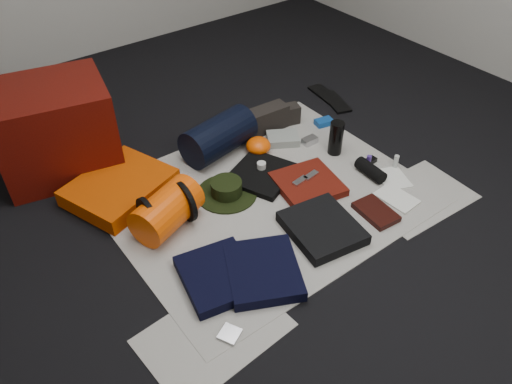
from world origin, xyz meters
TOP-DOWN VIEW (x-y plane):
  - floor at (0.00, 0.00)m, footprint 4.50×4.50m
  - newspaper_mat at (0.00, 0.00)m, footprint 1.60×1.30m
  - newspaper_sheet_front_left at (-0.70, -0.55)m, footprint 0.61×0.44m
  - newspaper_sheet_front_right at (0.65, -0.50)m, footprint 0.60×0.43m
  - red_cabinet at (-0.76, 0.92)m, footprint 0.70×0.62m
  - sleeping_pad at (-0.62, 0.49)m, footprint 0.62×0.57m
  - stuff_sack at (-0.53, 0.11)m, footprint 0.40×0.32m
  - sack_strap_left at (-0.63, 0.11)m, footprint 0.02×0.22m
  - sack_strap_right at (-0.43, 0.11)m, footprint 0.03×0.22m
  - navy_duffel at (0.03, 0.49)m, footprint 0.47×0.31m
  - boonie_brim at (-0.16, 0.14)m, footprint 0.41×0.41m
  - boonie_crown at (-0.16, 0.14)m, footprint 0.17×0.17m
  - hiking_boot_left at (0.39, 0.51)m, footprint 0.31×0.13m
  - hiking_boot_right at (0.52, 0.51)m, footprint 0.26×0.15m
  - flip_flop_left at (1.01, 0.61)m, footprint 0.15×0.30m
  - flip_flop_right at (1.00, 0.49)m, footprint 0.20×0.31m
  - trousers_navy_a at (-0.53, -0.33)m, footprint 0.37×0.40m
  - trousers_navy_b at (-0.35, -0.43)m, footprint 0.45×0.47m
  - trousers_charcoal at (0.05, -0.39)m, footprint 0.38×0.41m
  - black_tshirt at (0.08, 0.14)m, footprint 0.44×0.43m
  - red_shirt at (0.23, -0.08)m, footprint 0.39×0.39m
  - orange_stuff_sack at (0.21, 0.34)m, footprint 0.18×0.18m
  - first_aid_pouch at (0.40, 0.34)m, footprint 0.24×0.22m
  - water_bottle at (0.57, 0.07)m, footprint 0.11×0.11m
  - speaker at (0.58, -0.22)m, footprint 0.08×0.19m
  - compact_camera at (0.52, 0.23)m, footprint 0.10×0.06m
  - cyan_case at (0.74, 0.33)m, footprint 0.13×0.09m
  - toiletry_purple at (0.62, -0.16)m, footprint 0.03×0.03m
  - toiletry_clear at (0.75, -0.25)m, footprint 0.04×0.04m
  - paperback_book at (0.36, -0.46)m, footprint 0.16×0.24m
  - map_booklet at (0.54, -0.45)m, footprint 0.16×0.22m
  - map_printout at (0.66, -0.32)m, footprint 0.21×0.24m
  - sunglasses at (0.65, -0.14)m, footprint 0.11×0.05m
  - key_cluster at (-0.66, -0.60)m, footprint 0.11×0.11m
  - tape_roll at (0.10, 0.17)m, footprint 0.05×0.05m
  - energy_bar_a at (0.19, -0.06)m, footprint 0.10×0.05m
  - energy_bar_b at (0.27, -0.06)m, footprint 0.10×0.05m

SIDE VIEW (x-z plane):
  - floor at x=0.00m, z-range -0.02..0.00m
  - newspaper_sheet_front_left at x=-0.70m, z-range 0.00..0.00m
  - newspaper_sheet_front_right at x=0.65m, z-range 0.00..0.00m
  - newspaper_mat at x=0.00m, z-range 0.00..0.01m
  - flip_flop_left at x=1.01m, z-range 0.00..0.02m
  - flip_flop_right at x=1.00m, z-range 0.00..0.02m
  - map_printout at x=0.66m, z-range 0.01..0.01m
  - boonie_brim at x=-0.16m, z-range 0.01..0.01m
  - map_booklet at x=0.54m, z-range 0.01..0.02m
  - key_cluster at x=-0.66m, z-range 0.01..0.02m
  - sunglasses at x=0.65m, z-range 0.01..0.03m
  - paperback_book at x=0.36m, z-range 0.01..0.04m
  - black_tshirt at x=0.08m, z-range 0.01..0.04m
  - cyan_case at x=0.74m, z-range 0.01..0.04m
  - compact_camera at x=0.52m, z-range 0.01..0.04m
  - red_shirt at x=0.23m, z-range 0.01..0.05m
  - first_aid_pouch at x=0.40m, z-range 0.01..0.05m
  - trousers_navy_a at x=-0.53m, z-range 0.01..0.06m
  - trousers_navy_b at x=-0.35m, z-range 0.01..0.06m
  - trousers_charcoal at x=0.05m, z-range 0.01..0.06m
  - speaker at x=0.58m, z-range 0.01..0.08m
  - toiletry_purple at x=0.62m, z-range 0.01..0.09m
  - toiletry_clear at x=0.75m, z-range 0.01..0.09m
  - sleeping_pad at x=-0.62m, z-range 0.01..0.10m
  - boonie_crown at x=-0.16m, z-range 0.01..0.09m
  - orange_stuff_sack at x=0.21m, z-range 0.01..0.10m
  - energy_bar_a at x=0.19m, z-range 0.05..0.06m
  - energy_bar_b at x=0.27m, z-range 0.05..0.06m
  - tape_roll at x=0.10m, z-range 0.04..0.07m
  - hiking_boot_right at x=0.52m, z-range 0.01..0.13m
  - hiking_boot_left at x=0.39m, z-range 0.01..0.16m
  - stuff_sack at x=-0.53m, z-range 0.01..0.21m
  - water_bottle at x=0.57m, z-range 0.01..0.21m
  - sack_strap_left at x=-0.63m, z-range 0.01..0.22m
  - sack_strap_right at x=-0.43m, z-range 0.01..0.22m
  - navy_duffel at x=0.03m, z-range 0.01..0.24m
  - red_cabinet at x=-0.76m, z-range 0.00..0.51m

